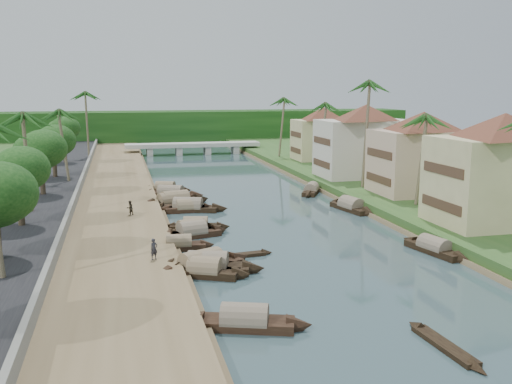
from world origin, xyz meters
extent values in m
plane|color=#344B4F|center=(0.00, 0.00, 0.00)|extent=(220.00, 220.00, 0.00)
cube|color=brown|center=(-16.00, 20.00, 0.40)|extent=(10.00, 180.00, 0.80)
cube|color=#2A5020|center=(19.00, 20.00, 0.60)|extent=(16.00, 180.00, 1.20)
cube|color=black|center=(-24.50, 20.00, 0.70)|extent=(8.00, 180.00, 1.40)
cube|color=slate|center=(-20.20, 20.00, 1.35)|extent=(0.40, 180.00, 1.10)
cube|color=#0E330E|center=(0.00, 95.00, 4.00)|extent=(120.00, 4.00, 8.00)
cube|color=#0E330E|center=(0.00, 100.00, 4.00)|extent=(120.00, 4.00, 8.00)
cube|color=#0E330E|center=(0.00, 105.00, 4.00)|extent=(120.00, 4.00, 8.00)
cube|color=#AAAA9F|center=(0.00, 72.00, 2.00)|extent=(28.00, 4.00, 0.80)
cube|color=#AAAA9F|center=(-9.00, 72.00, 0.90)|extent=(1.20, 3.50, 1.80)
cube|color=#AAAA9F|center=(-3.00, 72.00, 0.90)|extent=(1.20, 3.50, 1.80)
cube|color=#AAAA9F|center=(3.00, 72.00, 0.90)|extent=(1.20, 3.50, 1.80)
cube|color=#AAAA9F|center=(9.00, 72.00, 0.90)|extent=(1.20, 3.50, 1.80)
cube|color=beige|center=(19.00, -2.00, 5.20)|extent=(12.00, 8.00, 8.00)
pyramid|color=brown|center=(19.00, -2.00, 10.30)|extent=(14.85, 14.85, 2.20)
cube|color=#463021|center=(12.95, -2.00, 3.20)|extent=(0.10, 6.40, 0.90)
cube|color=#463021|center=(12.95, -2.00, 6.40)|extent=(0.10, 6.40, 0.90)
cube|color=tan|center=(20.00, 14.00, 4.95)|extent=(11.00, 8.00, 7.50)
pyramid|color=brown|center=(20.00, 14.00, 9.80)|extent=(14.11, 14.11, 2.20)
cube|color=#463021|center=(14.45, 14.00, 3.08)|extent=(0.10, 6.40, 0.90)
cube|color=#463021|center=(14.45, 14.00, 6.08)|extent=(0.10, 6.40, 0.90)
cube|color=beige|center=(19.00, 28.00, 5.20)|extent=(13.00, 8.00, 8.00)
pyramid|color=brown|center=(19.00, 28.00, 10.30)|extent=(15.59, 15.59, 2.20)
cube|color=#463021|center=(12.45, 28.00, 3.20)|extent=(0.10, 6.40, 0.90)
cube|color=#463021|center=(12.45, 28.00, 6.40)|extent=(0.10, 6.40, 0.90)
cube|color=beige|center=(20.00, 48.00, 4.70)|extent=(10.00, 7.00, 7.00)
pyramid|color=brown|center=(20.00, 48.00, 9.30)|extent=(12.62, 12.62, 2.20)
cube|color=#463021|center=(14.95, 48.00, 2.95)|extent=(0.10, 5.60, 0.90)
cube|color=#463021|center=(14.95, 48.00, 5.75)|extent=(0.10, 5.60, 0.90)
cube|color=black|center=(-8.59, -17.08, 0.20)|extent=(5.95, 3.54, 0.70)
cone|color=black|center=(-5.60, -18.12, 0.28)|extent=(2.06, 2.04, 1.78)
cone|color=black|center=(-11.57, -16.05, 0.28)|extent=(2.06, 2.04, 1.78)
cylinder|color=gray|center=(-8.59, -17.08, 0.58)|extent=(4.71, 3.17, 1.84)
cube|color=black|center=(-9.42, -7.39, 0.20)|extent=(5.29, 3.74, 0.70)
cone|color=black|center=(-6.90, -8.57, 0.28)|extent=(2.00, 2.07, 1.76)
cone|color=black|center=(-11.93, -6.21, 0.28)|extent=(2.00, 2.07, 1.76)
cylinder|color=#817052|center=(-9.42, -7.39, 0.58)|extent=(4.25, 3.30, 1.85)
cube|color=black|center=(-9.49, -6.14, 0.20)|extent=(6.81, 4.69, 0.70)
cone|color=black|center=(-6.20, -4.56, 0.28)|extent=(2.50, 2.48, 2.06)
cone|color=black|center=(-12.78, -7.72, 0.28)|extent=(2.50, 2.48, 2.06)
cylinder|color=#817052|center=(-9.49, -6.14, 0.58)|extent=(5.45, 4.09, 2.13)
cube|color=black|center=(-9.05, -6.41, 0.20)|extent=(6.59, 3.80, 0.70)
cone|color=black|center=(-5.72, -7.46, 0.28)|extent=(2.26, 2.26, 2.00)
cone|color=black|center=(-12.37, -5.36, 0.28)|extent=(2.26, 2.26, 2.00)
cylinder|color=gray|center=(-9.05, -6.41, 0.58)|extent=(5.20, 3.43, 2.08)
cube|color=black|center=(-10.54, 0.06, 0.20)|extent=(4.58, 1.82, 0.70)
cone|color=black|center=(-8.05, -0.10, 0.28)|extent=(1.39, 1.45, 1.51)
cone|color=black|center=(-13.03, 0.23, 0.28)|extent=(1.39, 1.45, 1.51)
cylinder|color=#817052|center=(-10.54, 0.06, 0.58)|extent=(3.53, 1.81, 1.58)
cube|color=black|center=(-8.94, 4.90, 0.20)|extent=(5.10, 3.23, 0.70)
cone|color=black|center=(-6.42, 5.72, 0.28)|extent=(1.85, 2.01, 1.80)
cone|color=black|center=(-11.45, 4.07, 0.28)|extent=(1.85, 2.01, 1.80)
cylinder|color=#817052|center=(-8.94, 4.90, 0.58)|extent=(4.05, 2.95, 1.91)
cube|color=black|center=(-8.90, 4.02, 0.20)|extent=(5.47, 3.14, 0.70)
cone|color=black|center=(-6.13, 4.78, 0.28)|extent=(1.90, 2.00, 1.83)
cone|color=black|center=(-11.66, 3.27, 0.28)|extent=(1.90, 2.00, 1.83)
cylinder|color=gray|center=(-8.90, 4.02, 0.58)|extent=(4.31, 2.89, 1.92)
cube|color=black|center=(-8.23, 6.59, 0.20)|extent=(5.12, 2.46, 0.70)
cone|color=black|center=(-5.55, 6.06, 0.28)|extent=(1.65, 1.64, 1.55)
cone|color=black|center=(-10.90, 7.12, 0.28)|extent=(1.65, 1.64, 1.55)
cylinder|color=#817052|center=(-8.23, 6.59, 0.58)|extent=(3.99, 2.30, 1.61)
cube|color=black|center=(-8.06, 15.25, 0.20)|extent=(4.73, 1.77, 0.70)
cone|color=black|center=(-5.44, 15.25, 0.28)|extent=(1.39, 1.59, 1.73)
cone|color=black|center=(-10.69, 15.25, 0.28)|extent=(1.39, 1.59, 1.73)
cylinder|color=#817052|center=(-8.06, 15.25, 0.58)|extent=(3.61, 1.84, 1.83)
cube|color=black|center=(-7.89, 15.59, 0.20)|extent=(6.95, 3.94, 0.70)
cone|color=black|center=(-4.36, 14.45, 0.28)|extent=(2.36, 2.28, 2.00)
cone|color=black|center=(-11.41, 16.73, 0.28)|extent=(2.36, 2.28, 2.00)
cylinder|color=gray|center=(-7.89, 15.59, 0.58)|extent=(5.48, 3.53, 2.06)
cube|color=black|center=(-9.48, 19.21, 0.20)|extent=(6.32, 3.76, 0.70)
cone|color=black|center=(-6.31, 20.26, 0.28)|extent=(2.20, 2.23, 1.96)
cone|color=black|center=(-12.65, 18.16, 0.28)|extent=(2.20, 2.23, 1.96)
cylinder|color=#817052|center=(-9.48, 19.21, 0.58)|extent=(5.00, 3.39, 2.05)
cube|color=black|center=(-8.94, 19.50, 0.20)|extent=(6.76, 3.90, 0.70)
cone|color=black|center=(-5.52, 20.50, 0.28)|extent=(2.34, 2.42, 2.18)
cone|color=black|center=(-12.35, 18.51, 0.28)|extent=(2.34, 2.42, 2.18)
cylinder|color=#817052|center=(-8.94, 19.50, 0.58)|extent=(5.33, 3.56, 2.28)
cube|color=black|center=(-8.97, 24.86, 0.20)|extent=(6.61, 4.50, 0.70)
cone|color=black|center=(-5.74, 23.26, 0.28)|extent=(2.36, 2.27, 1.83)
cone|color=black|center=(-12.20, 26.46, 0.28)|extent=(2.36, 2.27, 1.83)
cylinder|color=gray|center=(-8.97, 24.86, 0.58)|extent=(5.27, 3.88, 1.88)
cube|color=black|center=(-9.36, 28.38, 0.20)|extent=(5.48, 3.59, 0.70)
cone|color=black|center=(-6.68, 27.26, 0.28)|extent=(1.98, 1.99, 1.70)
cone|color=black|center=(-12.04, 29.50, 0.28)|extent=(1.98, 1.99, 1.70)
cylinder|color=#817052|center=(-9.36, 28.38, 0.58)|extent=(4.37, 3.18, 1.77)
cube|color=black|center=(10.15, -5.94, 0.20)|extent=(2.81, 6.00, 0.70)
cone|color=black|center=(9.48, -2.80, 0.28)|extent=(1.79, 1.91, 1.67)
cone|color=black|center=(10.82, -9.09, 0.28)|extent=(1.79, 1.91, 1.67)
cylinder|color=gray|center=(10.15, -5.94, 0.58)|extent=(2.59, 4.68, 1.71)
cube|color=black|center=(10.12, 11.55, 0.20)|extent=(3.12, 6.35, 0.70)
cone|color=black|center=(9.43, 14.87, 0.28)|extent=(2.06, 2.06, 1.93)
cone|color=black|center=(10.80, 8.24, 0.28)|extent=(2.06, 2.06, 1.93)
cylinder|color=gray|center=(10.12, 11.55, 0.58)|extent=(2.91, 4.96, 2.01)
cube|color=black|center=(9.26, 22.84, 0.20)|extent=(4.19, 5.92, 0.70)
cone|color=black|center=(10.76, 25.69, 0.28)|extent=(2.09, 2.16, 1.68)
cone|color=black|center=(7.75, 19.99, 0.28)|extent=(2.09, 2.16, 1.68)
cylinder|color=gray|center=(9.26, 22.84, 0.58)|extent=(3.60, 4.73, 1.73)
cube|color=black|center=(1.16, -22.04, 0.10)|extent=(1.25, 4.96, 0.35)
cone|color=black|center=(0.96, -19.29, 0.10)|extent=(0.98, 1.29, 0.89)
cone|color=black|center=(1.36, -24.79, 0.10)|extent=(0.98, 1.29, 0.89)
cube|color=black|center=(-5.64, -3.20, 0.10)|extent=(3.84, 1.29, 0.35)
cone|color=black|center=(-3.54, -2.94, 0.10)|extent=(1.04, 0.94, 0.84)
cone|color=black|center=(-7.75, -3.46, 0.10)|extent=(1.04, 0.94, 0.84)
cube|color=black|center=(-10.32, 18.59, 0.10)|extent=(4.13, 2.71, 0.35)
cone|color=black|center=(-8.22, 17.49, 0.10)|extent=(1.33, 1.24, 0.84)
cone|color=black|center=(-12.42, 19.69, 0.10)|extent=(1.33, 1.24, 0.84)
cylinder|color=#71654B|center=(16.00, 7.52, 6.02)|extent=(1.18, 0.36, 9.63)
sphere|color=#22541C|center=(16.00, 7.52, 10.64)|extent=(3.20, 3.20, 3.20)
cylinder|color=#71654B|center=(15.00, 19.39, 7.89)|extent=(0.92, 0.36, 13.39)
sphere|color=#22541C|center=(15.00, 19.39, 14.32)|extent=(3.20, 3.20, 3.20)
cylinder|color=#71654B|center=(16.00, 38.25, 6.29)|extent=(1.49, 0.36, 10.15)
sphere|color=#22541C|center=(16.00, 38.25, 11.17)|extent=(3.20, 3.20, 3.20)
cylinder|color=#71654B|center=(-24.00, 12.75, 6.31)|extent=(0.64, 0.36, 9.82)
sphere|color=#22541C|center=(-24.00, 12.75, 11.02)|extent=(3.20, 3.20, 3.20)
cylinder|color=#71654B|center=(-22.00, 31.83, 6.12)|extent=(1.24, 0.36, 9.42)
sphere|color=#22541C|center=(-22.00, 31.83, 10.64)|extent=(3.20, 3.20, 3.20)
cylinder|color=#71654B|center=(14.00, 54.40, 6.56)|extent=(1.33, 0.36, 10.72)
sphere|color=#22541C|center=(14.00, 54.40, 11.71)|extent=(3.20, 3.20, 3.20)
cylinder|color=#71654B|center=(-20.50, 59.98, 7.23)|extent=(0.48, 0.36, 11.66)
sphere|color=#22541C|center=(-20.50, 59.98, 12.82)|extent=(3.20, 3.20, 3.20)
cylinder|color=#413625|center=(-24.00, 6.62, 3.05)|extent=(0.60, 0.60, 3.37)
ellipsoid|color=#0E330E|center=(-24.00, 6.62, 6.27)|extent=(4.96, 4.96, 4.08)
cylinder|color=#413625|center=(-24.00, 22.48, 3.13)|extent=(0.60, 0.60, 3.53)
ellipsoid|color=#0E330E|center=(-24.00, 22.48, 6.50)|extent=(5.34, 5.34, 4.39)
cylinder|color=#413625|center=(-24.00, 36.35, 3.03)|extent=(0.60, 0.60, 3.33)
ellipsoid|color=#0E330E|center=(-24.00, 36.35, 6.20)|extent=(5.41, 5.41, 4.45)
cylinder|color=#413625|center=(-24.00, 53.17, 3.24)|extent=(0.60, 0.60, 3.76)
ellipsoid|color=#0E330E|center=(-24.00, 53.17, 6.84)|extent=(4.75, 4.75, 3.91)
cylinder|color=#413625|center=(24.00, 30.48, 2.97)|extent=(0.60, 0.60, 3.61)
ellipsoid|color=#0E330E|center=(24.00, 30.48, 6.41)|extent=(4.18, 4.18, 3.44)
imported|color=#27272F|center=(-12.91, -4.94, 1.62)|extent=(0.71, 0.62, 1.63)
imported|color=#2D271F|center=(-14.33, 11.26, 1.56)|extent=(0.93, 0.90, 1.51)
camera|label=1|loc=(-15.19, -47.14, 13.51)|focal=40.00mm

